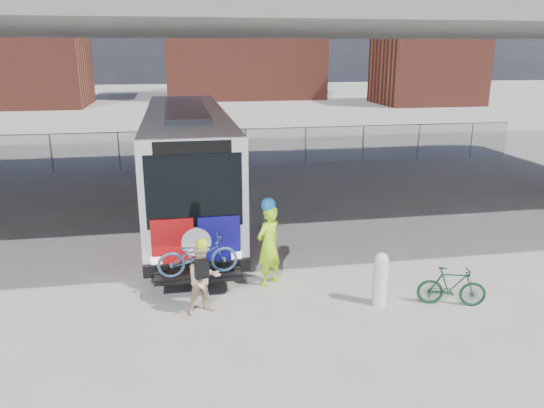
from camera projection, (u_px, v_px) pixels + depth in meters
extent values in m
plane|color=#9E9991|center=(269.00, 257.00, 14.58)|extent=(160.00, 160.00, 0.00)
cube|color=silver|center=(187.00, 158.00, 18.03)|extent=(2.55, 12.00, 3.20)
cube|color=black|center=(186.00, 137.00, 18.32)|extent=(2.61, 11.00, 1.28)
cube|color=black|center=(194.00, 191.00, 12.30)|extent=(2.24, 0.12, 1.76)
cube|color=black|center=(192.00, 147.00, 12.01)|extent=(1.78, 0.12, 0.30)
cube|color=black|center=(197.00, 267.00, 12.73)|extent=(2.55, 0.20, 0.30)
cube|color=#B70E10|center=(173.00, 243.00, 12.48)|extent=(1.00, 0.08, 1.20)
cube|color=navy|center=(219.00, 240.00, 12.67)|extent=(1.00, 0.08, 1.20)
cylinder|color=silver|center=(196.00, 242.00, 12.56)|extent=(0.70, 0.06, 0.70)
cube|color=gray|center=(185.00, 108.00, 17.56)|extent=(1.28, 7.20, 0.14)
cube|color=black|center=(198.00, 276.00, 12.26)|extent=(2.00, 0.70, 0.06)
cylinder|color=black|center=(151.00, 245.00, 14.07)|extent=(0.30, 1.00, 1.00)
cylinder|color=black|center=(237.00, 239.00, 14.47)|extent=(0.30, 1.00, 1.00)
cylinder|color=black|center=(158.00, 174.00, 22.20)|extent=(0.30, 1.00, 1.00)
cylinder|color=black|center=(213.00, 171.00, 22.60)|extent=(0.30, 1.00, 1.00)
cube|color=#B70E10|center=(144.00, 210.00, 14.39)|extent=(0.06, 2.60, 1.70)
cube|color=navy|center=(147.00, 195.00, 15.90)|extent=(0.06, 1.40, 1.70)
cube|color=#B70E10|center=(239.00, 205.00, 14.84)|extent=(0.06, 2.60, 1.70)
cube|color=navy|center=(233.00, 191.00, 16.36)|extent=(0.06, 1.40, 1.70)
imported|color=#38597C|center=(198.00, 255.00, 12.11)|extent=(1.90, 0.83, 0.97)
cube|color=#605E59|center=(246.00, 8.00, 16.48)|extent=(40.00, 16.00, 1.50)
cylinder|color=gray|center=(51.00, 154.00, 24.28)|extent=(0.06, 0.06, 1.80)
cylinder|color=gray|center=(141.00, 151.00, 24.97)|extent=(0.06, 0.06, 1.80)
cylinder|color=gray|center=(225.00, 148.00, 25.67)|extent=(0.06, 0.06, 1.80)
cylinder|color=gray|center=(306.00, 146.00, 26.36)|extent=(0.06, 0.06, 1.80)
cylinder|color=gray|center=(382.00, 143.00, 27.05)|extent=(0.06, 0.06, 1.80)
cylinder|color=gray|center=(454.00, 141.00, 27.75)|extent=(0.06, 0.06, 1.80)
plane|color=gray|center=(225.00, 148.00, 25.67)|extent=(30.00, 0.00, 30.00)
cube|color=gray|center=(225.00, 129.00, 25.41)|extent=(30.00, 0.05, 0.04)
cube|color=brown|center=(11.00, 55.00, 52.57)|extent=(14.00, 10.00, 10.00)
cube|color=brown|center=(242.00, 46.00, 63.07)|extent=(18.00, 12.00, 12.00)
cube|color=brown|center=(427.00, 65.00, 55.41)|extent=(10.00, 8.00, 8.00)
cylinder|color=silver|center=(380.00, 282.00, 11.72)|extent=(0.32, 0.32, 1.07)
sphere|color=silver|center=(381.00, 260.00, 11.57)|extent=(0.32, 0.32, 0.32)
imported|color=#A9F71A|center=(268.00, 246.00, 12.64)|extent=(0.86, 0.82, 1.98)
sphere|color=blue|center=(268.00, 205.00, 12.35)|extent=(0.34, 0.34, 0.34)
imported|color=#D9B68B|center=(203.00, 279.00, 11.28)|extent=(0.87, 0.75, 1.55)
sphere|color=#CAE918|center=(202.00, 244.00, 11.06)|extent=(0.27, 0.27, 0.27)
cube|color=black|center=(202.00, 269.00, 11.00)|extent=(0.31, 0.22, 0.40)
imported|color=#133E25|center=(452.00, 286.00, 11.71)|extent=(1.55, 0.88, 0.90)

